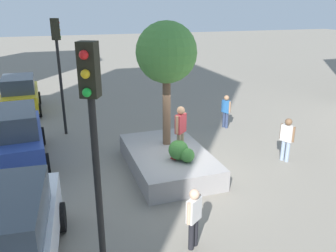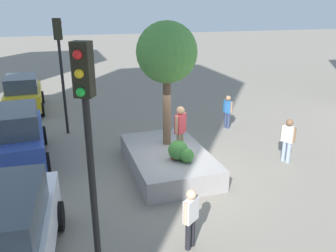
{
  "view_description": "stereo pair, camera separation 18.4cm",
  "coord_description": "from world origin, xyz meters",
  "px_view_note": "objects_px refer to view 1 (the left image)",
  "views": [
    {
      "loc": [
        -9.66,
        3.72,
        5.38
      ],
      "look_at": [
        0.56,
        0.26,
        1.58
      ],
      "focal_mm": 36.71,
      "sensor_mm": 36.0,
      "label": 1
    },
    {
      "loc": [
        -9.72,
        3.54,
        5.38
      ],
      "look_at": [
        0.56,
        0.26,
        1.58
      ],
      "focal_mm": 36.71,
      "sensor_mm": 36.0,
      "label": 2
    }
  ],
  "objects_px": {
    "planter_ledge": "(168,160)",
    "sedan_parked": "(14,136)",
    "skateboarder": "(181,128)",
    "pedestrian_crossing": "(194,215)",
    "taxi_cab": "(20,94)",
    "passerby_with_bag": "(287,137)",
    "plaza_tree": "(166,54)",
    "bystander_watching": "(226,109)",
    "traffic_light_median": "(94,141)",
    "traffic_light_corner": "(59,58)",
    "skateboard": "(180,155)",
    "police_car": "(6,237)"
  },
  "relations": [
    {
      "from": "planter_ledge",
      "to": "sedan_parked",
      "type": "relative_size",
      "value": 0.93
    },
    {
      "from": "skateboarder",
      "to": "pedestrian_crossing",
      "type": "bearing_deg",
      "value": 164.29
    },
    {
      "from": "taxi_cab",
      "to": "passerby_with_bag",
      "type": "distance_m",
      "value": 13.51
    },
    {
      "from": "skateboarder",
      "to": "taxi_cab",
      "type": "height_order",
      "value": "skateboarder"
    },
    {
      "from": "skateboarder",
      "to": "planter_ledge",
      "type": "bearing_deg",
      "value": 20.09
    },
    {
      "from": "plaza_tree",
      "to": "bystander_watching",
      "type": "height_order",
      "value": "plaza_tree"
    },
    {
      "from": "taxi_cab",
      "to": "sedan_parked",
      "type": "bearing_deg",
      "value": -178.09
    },
    {
      "from": "traffic_light_median",
      "to": "passerby_with_bag",
      "type": "height_order",
      "value": "traffic_light_median"
    },
    {
      "from": "taxi_cab",
      "to": "traffic_light_corner",
      "type": "relative_size",
      "value": 0.85
    },
    {
      "from": "plaza_tree",
      "to": "skateboard",
      "type": "xyz_separation_m",
      "value": [
        -1.24,
        -0.06,
        -3.14
      ]
    },
    {
      "from": "skateboard",
      "to": "bystander_watching",
      "type": "height_order",
      "value": "bystander_watching"
    },
    {
      "from": "skateboarder",
      "to": "bystander_watching",
      "type": "relative_size",
      "value": 1.07
    },
    {
      "from": "police_car",
      "to": "traffic_light_corner",
      "type": "xyz_separation_m",
      "value": [
        8.54,
        -1.51,
        2.28
      ]
    },
    {
      "from": "bystander_watching",
      "to": "pedestrian_crossing",
      "type": "xyz_separation_m",
      "value": [
        -7.28,
        4.64,
        -0.01
      ]
    },
    {
      "from": "planter_ledge",
      "to": "traffic_light_corner",
      "type": "bearing_deg",
      "value": 33.79
    },
    {
      "from": "police_car",
      "to": "plaza_tree",
      "type": "bearing_deg",
      "value": -47.48
    },
    {
      "from": "sedan_parked",
      "to": "bystander_watching",
      "type": "bearing_deg",
      "value": -83.36
    },
    {
      "from": "police_car",
      "to": "taxi_cab",
      "type": "xyz_separation_m",
      "value": [
        12.73,
        0.53,
        -0.06
      ]
    },
    {
      "from": "plaza_tree",
      "to": "skateboard",
      "type": "bearing_deg",
      "value": -177.31
    },
    {
      "from": "plaza_tree",
      "to": "police_car",
      "type": "height_order",
      "value": "plaza_tree"
    },
    {
      "from": "pedestrian_crossing",
      "to": "passerby_with_bag",
      "type": "height_order",
      "value": "passerby_with_bag"
    },
    {
      "from": "plaza_tree",
      "to": "taxi_cab",
      "type": "distance_m",
      "value": 10.29
    },
    {
      "from": "skateboard",
      "to": "taxi_cab",
      "type": "distance_m",
      "value": 10.96
    },
    {
      "from": "skateboarder",
      "to": "pedestrian_crossing",
      "type": "xyz_separation_m",
      "value": [
        -3.47,
        0.98,
        -0.82
      ]
    },
    {
      "from": "sedan_parked",
      "to": "traffic_light_median",
      "type": "distance_m",
      "value": 7.75
    },
    {
      "from": "police_car",
      "to": "traffic_light_median",
      "type": "relative_size",
      "value": 0.92
    },
    {
      "from": "taxi_cab",
      "to": "bystander_watching",
      "type": "bearing_deg",
      "value": -122.13
    },
    {
      "from": "sedan_parked",
      "to": "pedestrian_crossing",
      "type": "relative_size",
      "value": 2.93
    },
    {
      "from": "traffic_light_corner",
      "to": "passerby_with_bag",
      "type": "relative_size",
      "value": 3.01
    },
    {
      "from": "skateboard",
      "to": "planter_ledge",
      "type": "bearing_deg",
      "value": 20.09
    },
    {
      "from": "skateboard",
      "to": "bystander_watching",
      "type": "xyz_separation_m",
      "value": [
        3.81,
        -3.67,
        0.15
      ]
    },
    {
      "from": "plaza_tree",
      "to": "traffic_light_corner",
      "type": "bearing_deg",
      "value": 39.09
    },
    {
      "from": "skateboard",
      "to": "police_car",
      "type": "xyz_separation_m",
      "value": [
        -3.21,
        4.9,
        0.3
      ]
    },
    {
      "from": "traffic_light_corner",
      "to": "traffic_light_median",
      "type": "distance_m",
      "value": 9.68
    },
    {
      "from": "sedan_parked",
      "to": "passerby_with_bag",
      "type": "bearing_deg",
      "value": -107.52
    },
    {
      "from": "skateboarder",
      "to": "bystander_watching",
      "type": "bearing_deg",
      "value": -43.91
    },
    {
      "from": "bystander_watching",
      "to": "pedestrian_crossing",
      "type": "relative_size",
      "value": 1.01
    },
    {
      "from": "traffic_light_corner",
      "to": "bystander_watching",
      "type": "relative_size",
      "value": 3.18
    },
    {
      "from": "skateboard",
      "to": "sedan_parked",
      "type": "relative_size",
      "value": 0.17
    },
    {
      "from": "skateboarder",
      "to": "passerby_with_bag",
      "type": "xyz_separation_m",
      "value": [
        -0.14,
        -4.02,
        -0.77
      ]
    },
    {
      "from": "planter_ledge",
      "to": "sedan_parked",
      "type": "distance_m",
      "value": 5.48
    },
    {
      "from": "sedan_parked",
      "to": "traffic_light_median",
      "type": "relative_size",
      "value": 0.92
    },
    {
      "from": "skateboarder",
      "to": "sedan_parked",
      "type": "bearing_deg",
      "value": 61.92
    },
    {
      "from": "skateboard",
      "to": "traffic_light_median",
      "type": "bearing_deg",
      "value": 143.99
    },
    {
      "from": "plaza_tree",
      "to": "skateboarder",
      "type": "relative_size",
      "value": 2.58
    },
    {
      "from": "sedan_parked",
      "to": "passerby_with_bag",
      "type": "xyz_separation_m",
      "value": [
        -2.91,
        -9.23,
        -0.1
      ]
    },
    {
      "from": "plaza_tree",
      "to": "traffic_light_corner",
      "type": "distance_m",
      "value": 5.31
    },
    {
      "from": "sedan_parked",
      "to": "traffic_light_median",
      "type": "bearing_deg",
      "value": -163.93
    },
    {
      "from": "pedestrian_crossing",
      "to": "passerby_with_bag",
      "type": "xyz_separation_m",
      "value": [
        3.34,
        -5.0,
        0.05
      ]
    },
    {
      "from": "planter_ledge",
      "to": "pedestrian_crossing",
      "type": "xyz_separation_m",
      "value": [
        -4.07,
        0.76,
        0.55
      ]
    }
  ]
}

